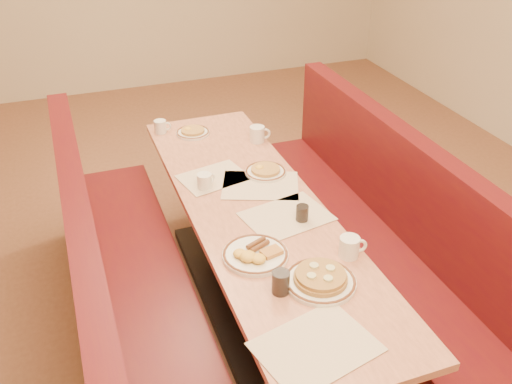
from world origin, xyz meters
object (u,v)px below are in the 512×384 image
object	(u,v)px
pancake_plate	(320,279)
soda_tumbler_near	(281,282)
booth_right	(370,240)
coffee_mug_b	(205,181)
coffee_mug_a	(350,247)
coffee_mug_c	(258,134)
booth_left	(126,296)
coffee_mug_d	(161,126)
diner_table	(256,265)
soda_tumbler_mid	(302,213)
eggs_plate	(255,254)

from	to	relation	value
pancake_plate	soda_tumbler_near	size ratio (longest dim) A/B	2.96
booth_right	coffee_mug_b	size ratio (longest dim) A/B	22.18
coffee_mug_a	coffee_mug_c	distance (m)	1.28
pancake_plate	coffee_mug_a	bearing A→B (deg)	32.18
booth_left	pancake_plate	bearing A→B (deg)	-40.14
coffee_mug_a	coffee_mug_d	distance (m)	1.72
booth_left	coffee_mug_b	bearing A→B (deg)	29.16
coffee_mug_c	coffee_mug_b	bearing A→B (deg)	-124.57
pancake_plate	coffee_mug_d	xyz separation A→B (m)	(-0.33, 1.76, 0.02)
pancake_plate	coffee_mug_d	world-z (taller)	coffee_mug_d
booth_left	booth_right	xyz separation A→B (m)	(1.46, 0.00, 0.00)
pancake_plate	coffee_mug_c	bearing A→B (deg)	80.83
pancake_plate	coffee_mug_b	xyz separation A→B (m)	(-0.25, 0.96, 0.02)
diner_table	soda_tumbler_mid	xyz separation A→B (m)	(0.18, -0.19, 0.42)
eggs_plate	coffee_mug_b	distance (m)	0.69
coffee_mug_d	coffee_mug_c	bearing A→B (deg)	-17.32
booth_right	soda_tumbler_mid	distance (m)	0.73
coffee_mug_d	eggs_plate	bearing A→B (deg)	-70.62
booth_left	soda_tumbler_near	distance (m)	0.99
eggs_plate	soda_tumbler_mid	size ratio (longest dim) A/B	3.49
booth_left	coffee_mug_a	world-z (taller)	booth_left
pancake_plate	coffee_mug_c	size ratio (longest dim) A/B	2.33
diner_table	soda_tumbler_near	distance (m)	0.79
pancake_plate	diner_table	bearing A→B (deg)	94.77
diner_table	coffee_mug_b	size ratio (longest dim) A/B	22.18
pancake_plate	coffee_mug_c	world-z (taller)	coffee_mug_c
coffee_mug_b	coffee_mug_c	world-z (taller)	coffee_mug_c
pancake_plate	coffee_mug_c	xyz separation A→B (m)	(0.23, 1.42, 0.03)
coffee_mug_d	booth_left	bearing A→B (deg)	-98.03
booth_right	coffee_mug_c	bearing A→B (deg)	120.82
pancake_plate	coffee_mug_a	xyz separation A→B (m)	(0.21, 0.14, 0.03)
eggs_plate	coffee_mug_a	bearing A→B (deg)	-18.13
coffee_mug_b	soda_tumbler_near	distance (m)	0.96
eggs_plate	soda_tumbler_mid	xyz separation A→B (m)	(0.33, 0.21, 0.03)
booth_left	coffee_mug_d	bearing A→B (deg)	67.49
diner_table	coffee_mug_b	xyz separation A→B (m)	(-0.20, 0.30, 0.42)
coffee_mug_a	coffee_mug_b	world-z (taller)	coffee_mug_a
booth_right	coffee_mug_a	size ratio (longest dim) A/B	18.62
diner_table	booth_left	bearing A→B (deg)	180.00
booth_right	coffee_mug_c	size ratio (longest dim) A/B	18.40
pancake_plate	soda_tumbler_near	distance (m)	0.19
coffee_mug_b	soda_tumbler_mid	size ratio (longest dim) A/B	1.27
coffee_mug_b	soda_tumbler_near	xyz separation A→B (m)	(0.07, -0.95, 0.01)
diner_table	booth_left	distance (m)	0.73
booth_left	eggs_plate	xyz separation A→B (m)	(0.58, -0.39, 0.41)
booth_right	coffee_mug_b	world-z (taller)	booth_right
booth_left	coffee_mug_a	distance (m)	1.22
coffee_mug_a	pancake_plate	bearing A→B (deg)	-137.21
coffee_mug_b	coffee_mug_d	distance (m)	0.80
booth_left	soda_tumbler_near	size ratio (longest dim) A/B	23.41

